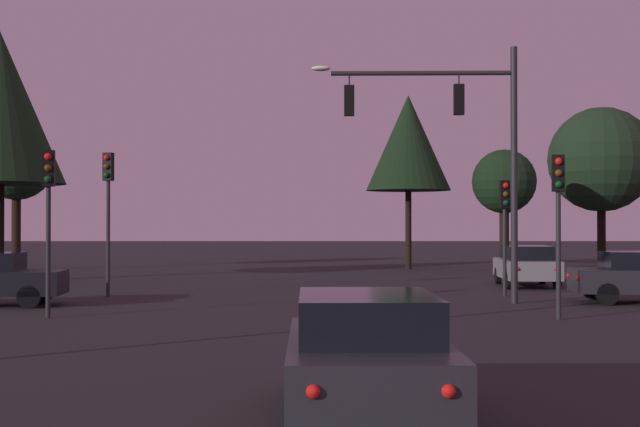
% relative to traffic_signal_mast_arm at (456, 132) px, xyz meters
% --- Properties ---
extents(ground_plane, '(168.00, 168.00, 0.00)m').
position_rel_traffic_signal_mast_arm_xyz_m(ground_plane, '(-4.59, 4.46, -5.05)').
color(ground_plane, black).
rests_on(ground_plane, ground).
extents(traffic_signal_mast_arm, '(6.06, 0.43, 7.55)m').
position_rel_traffic_signal_mast_arm_xyz_m(traffic_signal_mast_arm, '(0.00, 0.00, 0.00)').
color(traffic_signal_mast_arm, '#232326').
rests_on(traffic_signal_mast_arm, ground).
extents(traffic_light_corner_left, '(0.34, 0.38, 4.61)m').
position_rel_traffic_signal_mast_arm_xyz_m(traffic_light_corner_left, '(-10.88, 2.16, -1.80)').
color(traffic_light_corner_left, '#232326').
rests_on(traffic_light_corner_left, ground).
extents(traffic_light_corner_right, '(0.32, 0.36, 3.74)m').
position_rel_traffic_signal_mast_arm_xyz_m(traffic_light_corner_right, '(1.86, 2.41, -2.38)').
color(traffic_light_corner_right, '#232326').
rests_on(traffic_light_corner_right, ground).
extents(traffic_light_median, '(0.34, 0.37, 4.03)m').
position_rel_traffic_signal_mast_arm_xyz_m(traffic_light_median, '(1.72, -4.28, -2.19)').
color(traffic_light_median, '#232326').
rests_on(traffic_light_median, ground).
extents(traffic_light_far_side, '(0.34, 0.37, 4.17)m').
position_rel_traffic_signal_mast_arm_xyz_m(traffic_light_far_side, '(-10.87, -3.85, -2.09)').
color(traffic_light_far_side, '#232326').
rests_on(traffic_light_far_side, ground).
extents(car_nearside_lane, '(1.89, 4.24, 1.52)m').
position_rel_traffic_signal_mast_arm_xyz_m(car_nearside_lane, '(-3.55, -14.97, -4.26)').
color(car_nearside_lane, '#232328').
rests_on(car_nearside_lane, ground).
extents(car_far_lane, '(2.15, 4.31, 1.52)m').
position_rel_traffic_signal_mast_arm_xyz_m(car_far_lane, '(3.60, 6.73, -4.26)').
color(car_far_lane, gray).
rests_on(car_far_lane, ground).
extents(tree_behind_sign, '(3.20, 3.20, 6.06)m').
position_rel_traffic_signal_mast_arm_xyz_m(tree_behind_sign, '(5.11, 17.54, -0.66)').
color(tree_behind_sign, black).
rests_on(tree_behind_sign, ground).
extents(tree_center_horizon, '(4.37, 4.37, 9.01)m').
position_rel_traffic_signal_mast_arm_xyz_m(tree_center_horizon, '(0.48, 19.05, 1.46)').
color(tree_center_horizon, black).
rests_on(tree_center_horizon, ground).
extents(tree_right_cluster, '(5.85, 5.85, 8.85)m').
position_rel_traffic_signal_mast_arm_xyz_m(tree_right_cluster, '(11.62, 22.51, 0.86)').
color(tree_right_cluster, black).
rests_on(tree_right_cluster, ground).
extents(tree_lot_edge, '(3.69, 3.69, 7.21)m').
position_rel_traffic_signal_mast_arm_xyz_m(tree_lot_edge, '(-19.33, 17.64, 0.26)').
color(tree_lot_edge, black).
rests_on(tree_lot_edge, ground).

